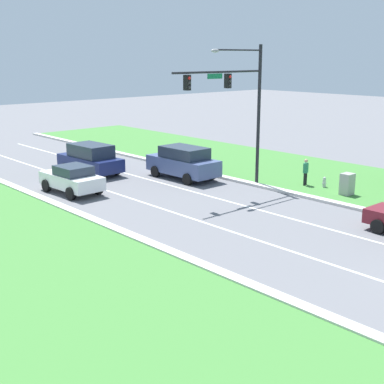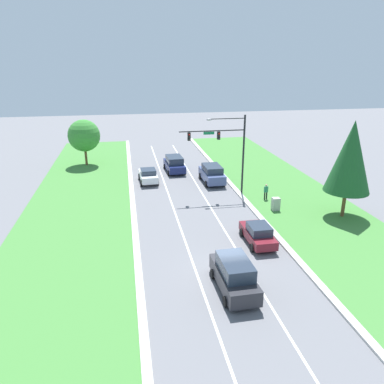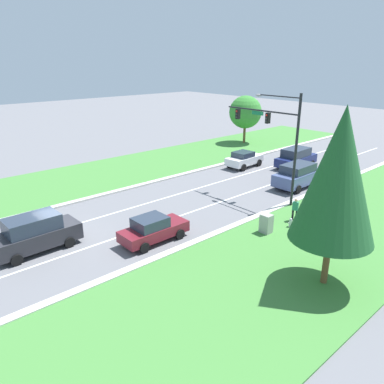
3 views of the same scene
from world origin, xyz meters
name	(u,v)px [view 1 (image 1 of 3)]	position (x,y,z in m)	size (l,w,h in m)	color
traffic_signal_mast	(238,96)	(4.11, 15.46, 5.51)	(6.81, 0.41, 8.37)	black
white_sedan	(72,179)	(-3.62, 21.12, 0.85)	(2.20, 4.29, 1.65)	white
slate_blue_suv	(183,162)	(3.69, 19.76, 1.08)	(2.37, 5.09, 2.08)	#475684
navy_suv	(90,159)	(0.00, 25.04, 1.02)	(2.45, 5.11, 2.01)	navy
utility_cabinet	(347,185)	(7.65, 10.20, 0.65)	(0.70, 0.60, 1.30)	#9E9E99
pedestrian	(306,171)	(7.79, 13.18, 0.94)	(0.43, 0.33, 1.69)	black
fire_hydrant	(324,183)	(8.22, 12.09, 0.34)	(0.34, 0.20, 0.70)	#B7B7BC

